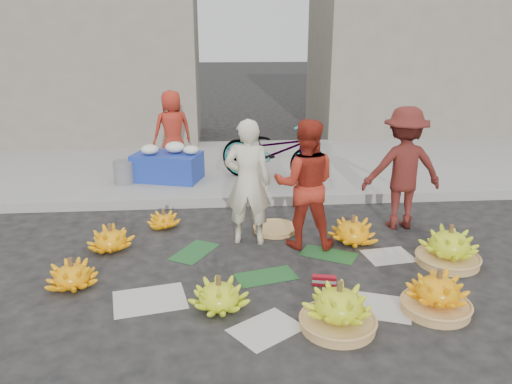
{
  "coord_description": "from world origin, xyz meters",
  "views": [
    {
      "loc": [
        -0.61,
        -5.04,
        2.53
      ],
      "look_at": [
        -0.14,
        0.63,
        0.7
      ],
      "focal_mm": 35.0,
      "sensor_mm": 36.0,
      "label": 1
    }
  ],
  "objects": [
    {
      "name": "banana_bunch_0",
      "position": [
        -2.13,
        -0.26,
        0.14
      ],
      "size": [
        0.65,
        0.65,
        0.33
      ],
      "rotation": [
        0.0,
        0.0,
        0.35
      ],
      "color": "#FFAA0C",
      "rests_on": "ground"
    },
    {
      "name": "basket_spare",
      "position": [
        0.15,
        1.07,
        0.03
      ],
      "size": [
        0.64,
        0.64,
        0.06
      ],
      "primitive_type": "cylinder",
      "rotation": [
        0.0,
        0.0,
        -0.15
      ],
      "color": "#B08249",
      "rests_on": "ground"
    },
    {
      "name": "banana_bunch_7",
      "position": [
        -1.34,
        1.34,
        0.11
      ],
      "size": [
        0.47,
        0.47,
        0.26
      ],
      "rotation": [
        0.0,
        0.0,
        -0.25
      ],
      "color": "#FFAA0C",
      "rests_on": "ground"
    },
    {
      "name": "sidewalk",
      "position": [
        0.0,
        4.3,
        0.06
      ],
      "size": [
        40.0,
        4.0,
        0.12
      ],
      "primitive_type": "cube",
      "color": "gray",
      "rests_on": "ground"
    },
    {
      "name": "banana_leaves",
      "position": [
        -0.1,
        0.2,
        0.0
      ],
      "size": [
        2.0,
        1.0,
        0.0
      ],
      "primitive_type": null,
      "color": "#184A21",
      "rests_on": "ground"
    },
    {
      "name": "flower_table",
      "position": [
        -1.43,
        3.25,
        0.38
      ],
      "size": [
        1.25,
        0.97,
        0.64
      ],
      "rotation": [
        0.0,
        0.0,
        -0.29
      ],
      "color": "#172C97",
      "rests_on": "sidewalk"
    },
    {
      "name": "banana_bunch_4",
      "position": [
        2.0,
        -0.04,
        0.21
      ],
      "size": [
        0.7,
        0.7,
        0.48
      ],
      "rotation": [
        0.0,
        0.0,
        -0.12
      ],
      "color": "#B08249",
      "rests_on": "ground"
    },
    {
      "name": "newspaper_scatter",
      "position": [
        0.0,
        -0.8,
        0.0
      ],
      "size": [
        3.2,
        1.8,
        0.0
      ],
      "primitive_type": null,
      "color": "beige",
      "rests_on": "ground"
    },
    {
      "name": "banana_bunch_6",
      "position": [
        -1.91,
        0.66,
        0.14
      ],
      "size": [
        0.68,
        0.68,
        0.34
      ],
      "rotation": [
        0.0,
        0.0,
        0.37
      ],
      "color": "#FFAA0C",
      "rests_on": "ground"
    },
    {
      "name": "banana_bunch_5",
      "position": [
        1.07,
        0.62,
        0.16
      ],
      "size": [
        0.63,
        0.63,
        0.37
      ],
      "rotation": [
        0.0,
        0.0,
        0.08
      ],
      "color": "#FFAA0C",
      "rests_on": "ground"
    },
    {
      "name": "banana_bunch_3",
      "position": [
        1.43,
        -1.03,
        0.19
      ],
      "size": [
        0.69,
        0.69,
        0.44
      ],
      "rotation": [
        0.0,
        0.0,
        -0.28
      ],
      "color": "#B08249",
      "rests_on": "ground"
    },
    {
      "name": "building_left",
      "position": [
        -4.0,
        7.2,
        2.0
      ],
      "size": [
        6.0,
        3.0,
        4.0
      ],
      "primitive_type": "cube",
      "color": "gray",
      "rests_on": "sidewalk"
    },
    {
      "name": "vendor_cream",
      "position": [
        -0.23,
        0.76,
        0.78
      ],
      "size": [
        0.63,
        0.47,
        1.57
      ],
      "primitive_type": "imported",
      "rotation": [
        0.0,
        0.0,
        2.97
      ],
      "color": "beige",
      "rests_on": "ground"
    },
    {
      "name": "bicycle",
      "position": [
        0.35,
        3.02,
        0.63
      ],
      "size": [
        1.59,
        2.01,
        1.02
      ],
      "primitive_type": "imported",
      "rotation": [
        0.0,
        0.0,
        1.02
      ],
      "color": "gray",
      "rests_on": "sidewalk"
    },
    {
      "name": "man_striped",
      "position": [
        1.84,
        1.12,
        0.82
      ],
      "size": [
        1.06,
        0.62,
        1.63
      ],
      "primitive_type": "imported",
      "rotation": [
        0.0,
        0.0,
        3.13
      ],
      "color": "maroon",
      "rests_on": "ground"
    },
    {
      "name": "building_right",
      "position": [
        4.5,
        7.7,
        2.5
      ],
      "size": [
        5.0,
        3.0,
        5.0
      ],
      "primitive_type": "cube",
      "color": "gray",
      "rests_on": "sidewalk"
    },
    {
      "name": "curb",
      "position": [
        0.0,
        2.2,
        0.07
      ],
      "size": [
        40.0,
        0.25,
        0.15
      ],
      "primitive_type": "cube",
      "color": "gray",
      "rests_on": "ground"
    },
    {
      "name": "banana_bunch_2",
      "position": [
        0.44,
        -1.23,
        0.2
      ],
      "size": [
        0.67,
        0.67,
        0.46
      ],
      "rotation": [
        0.0,
        0.0,
        0.04
      ],
      "color": "#B08249",
      "rests_on": "ground"
    },
    {
      "name": "vendor_red",
      "position": [
        0.45,
        0.61,
        0.79
      ],
      "size": [
        0.85,
        0.71,
        1.57
      ],
      "primitive_type": "imported",
      "rotation": [
        0.0,
        0.0,
        2.99
      ],
      "color": "#B22E1B",
      "rests_on": "ground"
    },
    {
      "name": "flower_vendor",
      "position": [
        -1.39,
        4.01,
        0.84
      ],
      "size": [
        0.82,
        0.68,
        1.43
      ],
      "primitive_type": "imported",
      "rotation": [
        0.0,
        0.0,
        3.51
      ],
      "color": "#B22E1B",
      "rests_on": "sidewalk"
    },
    {
      "name": "banana_bunch_1",
      "position": [
        -0.61,
        -0.81,
        0.15
      ],
      "size": [
        0.67,
        0.67,
        0.34
      ],
      "rotation": [
        0.0,
        0.0,
        -0.28
      ],
      "color": "#9FC21B",
      "rests_on": "ground"
    },
    {
      "name": "incense_stack",
      "position": [
        0.49,
        -0.44,
        0.06
      ],
      "size": [
        0.26,
        0.13,
        0.1
      ],
      "primitive_type": "cube",
      "rotation": [
        0.0,
        0.0,
        -0.22
      ],
      "color": "#B11222",
      "rests_on": "ground"
    },
    {
      "name": "grey_bucket",
      "position": [
        -2.15,
        3.1,
        0.31
      ],
      "size": [
        0.33,
        0.33,
        0.38
      ],
      "primitive_type": "cylinder",
      "color": "slate",
      "rests_on": "sidewalk"
    },
    {
      "name": "ground",
      "position": [
        0.0,
        0.0,
        0.0
      ],
      "size": [
        80.0,
        80.0,
        0.0
      ],
      "primitive_type": "plane",
      "color": "black",
      "rests_on": "ground"
    }
  ]
}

